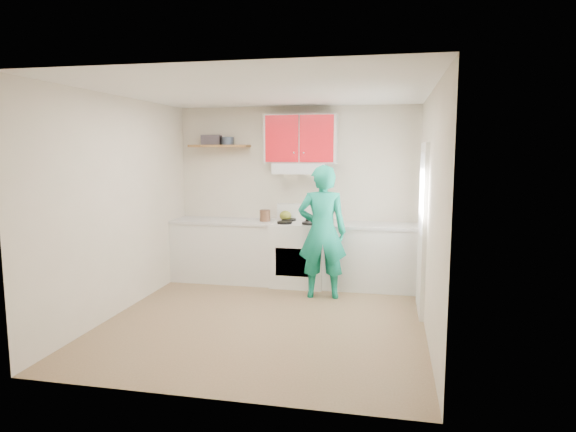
% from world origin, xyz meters
% --- Properties ---
extents(floor, '(3.80, 3.80, 0.00)m').
position_xyz_m(floor, '(0.00, 0.00, 0.00)').
color(floor, brown).
rests_on(floor, ground).
extents(ceiling, '(3.60, 3.80, 0.04)m').
position_xyz_m(ceiling, '(0.00, 0.00, 2.60)').
color(ceiling, white).
rests_on(ceiling, floor).
extents(back_wall, '(3.60, 0.04, 2.60)m').
position_xyz_m(back_wall, '(0.00, 1.90, 1.30)').
color(back_wall, beige).
rests_on(back_wall, floor).
extents(front_wall, '(3.60, 0.04, 2.60)m').
position_xyz_m(front_wall, '(0.00, -1.90, 1.30)').
color(front_wall, beige).
rests_on(front_wall, floor).
extents(left_wall, '(0.04, 3.80, 2.60)m').
position_xyz_m(left_wall, '(-1.80, 0.00, 1.30)').
color(left_wall, beige).
rests_on(left_wall, floor).
extents(right_wall, '(0.04, 3.80, 2.60)m').
position_xyz_m(right_wall, '(1.80, 0.00, 1.30)').
color(right_wall, beige).
rests_on(right_wall, floor).
extents(door, '(0.05, 0.85, 2.05)m').
position_xyz_m(door, '(1.78, 0.70, 1.02)').
color(door, white).
rests_on(door, floor).
extents(door_glass, '(0.01, 0.55, 0.95)m').
position_xyz_m(door_glass, '(1.75, 0.70, 1.45)').
color(door_glass, white).
rests_on(door_glass, door).
extents(counter_left, '(1.52, 0.60, 0.90)m').
position_xyz_m(counter_left, '(-1.04, 1.60, 0.45)').
color(counter_left, silver).
rests_on(counter_left, floor).
extents(counter_right, '(1.32, 0.60, 0.90)m').
position_xyz_m(counter_right, '(1.14, 1.60, 0.45)').
color(counter_right, silver).
rests_on(counter_right, floor).
extents(stove, '(0.76, 0.65, 0.92)m').
position_xyz_m(stove, '(0.10, 1.57, 0.46)').
color(stove, white).
rests_on(stove, floor).
extents(range_hood, '(0.76, 0.44, 0.15)m').
position_xyz_m(range_hood, '(0.10, 1.68, 1.70)').
color(range_hood, silver).
rests_on(range_hood, back_wall).
extents(upper_cabinets, '(1.02, 0.33, 0.70)m').
position_xyz_m(upper_cabinets, '(0.10, 1.73, 2.12)').
color(upper_cabinets, red).
rests_on(upper_cabinets, back_wall).
extents(shelf, '(0.90, 0.30, 0.04)m').
position_xyz_m(shelf, '(-1.15, 1.75, 2.02)').
color(shelf, brown).
rests_on(shelf, back_wall).
extents(books, '(0.31, 0.24, 0.15)m').
position_xyz_m(books, '(-1.28, 1.76, 2.11)').
color(books, '#393239').
rests_on(books, shelf).
extents(tin, '(0.24, 0.24, 0.12)m').
position_xyz_m(tin, '(-1.02, 1.75, 2.10)').
color(tin, '#333D4C').
rests_on(tin, shelf).
extents(kettle, '(0.20, 0.20, 0.15)m').
position_xyz_m(kettle, '(-0.13, 1.71, 1.00)').
color(kettle, olive).
rests_on(kettle, stove).
extents(crock, '(0.19, 0.19, 0.19)m').
position_xyz_m(crock, '(-0.41, 1.59, 0.99)').
color(crock, brown).
rests_on(crock, counter_left).
extents(cutting_board, '(0.37, 0.32, 0.02)m').
position_xyz_m(cutting_board, '(1.09, 1.61, 0.91)').
color(cutting_board, olive).
rests_on(cutting_board, counter_right).
extents(silicone_mat, '(0.35, 0.32, 0.01)m').
position_xyz_m(silicone_mat, '(1.40, 1.63, 0.90)').
color(silicone_mat, red).
rests_on(silicone_mat, counter_right).
extents(person, '(0.69, 0.50, 1.77)m').
position_xyz_m(person, '(0.52, 1.03, 0.89)').
color(person, '#0E8369').
rests_on(person, floor).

